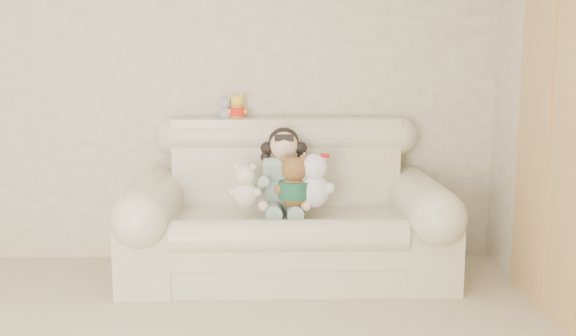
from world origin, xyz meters
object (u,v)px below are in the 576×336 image
Objects in this scene: seated_child at (284,170)px; white_cat at (314,174)px; sofa at (288,201)px; cream_teddy at (245,182)px; brown_teddy at (294,176)px.

seated_child is 0.26m from white_cat.
sofa is 0.33m from cream_teddy.
white_cat is at bearing -43.01° from seated_child.
brown_teddy is at bearing -7.94° from cream_teddy.
brown_teddy is (0.06, -0.19, -0.01)m from seated_child.
sofa reaches higher than white_cat.
brown_teddy is 1.21× the size of cream_teddy.
sofa is 5.05× the size of white_cat.
seated_child reaches higher than brown_teddy.
brown_teddy is (0.04, -0.11, 0.18)m from sofa.
seated_child is at bearing 30.44° from cream_teddy.
cream_teddy is (-0.27, -0.10, 0.15)m from sofa.
white_cat is at bearing -5.37° from cream_teddy.
brown_teddy is 0.31m from cream_teddy.
sofa reaches higher than cream_teddy.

